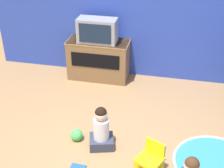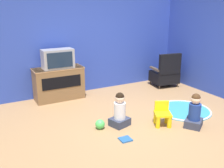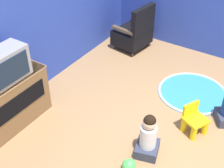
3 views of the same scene
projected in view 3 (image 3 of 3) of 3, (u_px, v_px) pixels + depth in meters
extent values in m
plane|color=#9E754C|center=(169.00, 143.00, 4.26)|extent=(30.00, 30.00, 0.00)
cube|color=#2D47B2|center=(18.00, 18.00, 4.46)|extent=(5.71, 0.12, 2.60)
cube|color=brown|center=(9.00, 102.00, 4.38)|extent=(1.13, 0.49, 0.76)
cube|color=#A97C50|center=(3.00, 80.00, 4.17)|extent=(1.15, 0.50, 0.02)
cube|color=black|center=(20.00, 103.00, 4.22)|extent=(0.90, 0.01, 0.27)
cube|color=#939399|center=(2.00, 67.00, 4.01)|extent=(0.70, 0.33, 0.44)
cube|color=#142338|center=(11.00, 71.00, 3.94)|extent=(0.58, 0.02, 0.34)
cylinder|color=brown|center=(130.00, 36.00, 6.66)|extent=(0.04, 0.04, 0.10)
cylinder|color=brown|center=(113.00, 46.00, 6.32)|extent=(0.04, 0.04, 0.10)
cylinder|color=brown|center=(149.00, 44.00, 6.40)|extent=(0.04, 0.04, 0.10)
cylinder|color=brown|center=(133.00, 54.00, 6.06)|extent=(0.04, 0.04, 0.10)
cube|color=black|center=(132.00, 36.00, 6.24)|extent=(0.73, 0.67, 0.30)
cube|color=black|center=(143.00, 21.00, 5.86)|extent=(0.63, 0.18, 0.53)
cube|color=brown|center=(141.00, 20.00, 6.27)|extent=(0.14, 0.50, 0.05)
cube|color=brown|center=(123.00, 30.00, 5.92)|extent=(0.14, 0.50, 0.05)
cylinder|color=yellow|center=(194.00, 132.00, 4.25)|extent=(0.08, 0.08, 0.25)
cylinder|color=yellow|center=(205.00, 127.00, 4.34)|extent=(0.08, 0.08, 0.25)
cylinder|color=yellow|center=(184.00, 124.00, 4.39)|extent=(0.08, 0.08, 0.25)
cylinder|color=yellow|center=(195.00, 119.00, 4.47)|extent=(0.08, 0.08, 0.25)
cube|color=yellow|center=(196.00, 120.00, 4.30)|extent=(0.39, 0.38, 0.04)
cube|color=yellow|center=(191.00, 109.00, 4.32)|extent=(0.25, 0.15, 0.19)
cylinder|color=teal|center=(192.00, 93.00, 5.15)|extent=(1.14, 1.14, 0.01)
torus|color=silver|center=(192.00, 92.00, 5.15)|extent=(1.13, 1.13, 0.04)
cube|color=#33384C|center=(147.00, 149.00, 4.08)|extent=(0.39, 0.37, 0.14)
cylinder|color=silver|center=(148.00, 137.00, 3.95)|extent=(0.21, 0.21, 0.31)
sphere|color=beige|center=(150.00, 123.00, 3.81)|extent=(0.17, 0.17, 0.17)
sphere|color=black|center=(150.00, 121.00, 3.79)|extent=(0.16, 0.16, 0.16)
sphere|color=#4CCC59|center=(129.00, 166.00, 3.84)|extent=(0.17, 0.17, 0.17)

